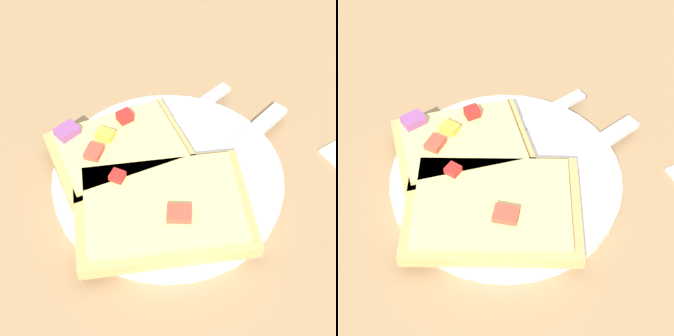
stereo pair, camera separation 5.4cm
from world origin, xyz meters
TOP-DOWN VIEW (x-y plane):
  - ground_plane at (0.00, 0.00)m, footprint 4.00×4.00m
  - plate at (0.00, 0.00)m, footprint 0.23×0.23m
  - fork at (-0.04, -0.00)m, footprint 0.06×0.22m
  - knife at (0.01, 0.07)m, footprint 0.07×0.20m
  - pizza_slice_main at (0.04, -0.03)m, footprint 0.17×0.19m
  - pizza_slice_corner at (-0.05, -0.03)m, footprint 0.11×0.14m
  - crumb_scatter at (0.01, -0.04)m, footprint 0.03×0.03m

SIDE VIEW (x-z plane):
  - ground_plane at x=0.00m, z-range 0.00..0.00m
  - plate at x=0.00m, z-range 0.00..0.01m
  - fork at x=-0.04m, z-range 0.01..0.02m
  - knife at x=0.01m, z-range 0.01..0.02m
  - crumb_scatter at x=0.01m, z-range 0.01..0.02m
  - pizza_slice_main at x=0.04m, z-range 0.01..0.03m
  - pizza_slice_corner at x=-0.05m, z-range 0.01..0.04m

